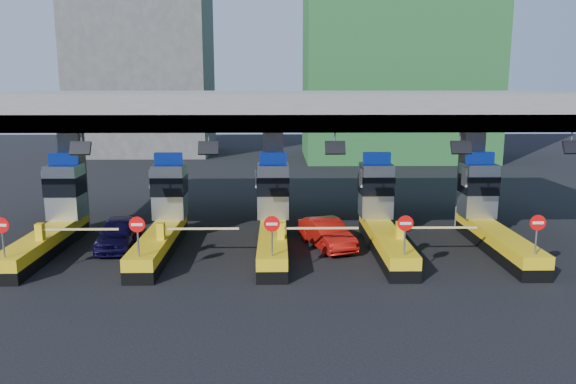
{
  "coord_description": "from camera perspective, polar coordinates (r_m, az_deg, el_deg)",
  "views": [
    {
      "loc": [
        0.22,
        -24.92,
        7.34
      ],
      "look_at": [
        0.69,
        0.0,
        2.57
      ],
      "focal_mm": 35.0,
      "sensor_mm": 36.0,
      "label": 1
    }
  ],
  "objects": [
    {
      "name": "toll_lane_far_right",
      "position": [
        27.67,
        19.67,
        -2.22
      ],
      "size": [
        4.43,
        8.0,
        4.16
      ],
      "color": "black",
      "rests_on": "ground"
    },
    {
      "name": "van",
      "position": [
        26.8,
        -16.84,
        -3.98
      ],
      "size": [
        2.04,
        4.27,
        1.41
      ],
      "primitive_type": "imported",
      "rotation": [
        0.0,
        0.0,
        0.09
      ],
      "color": "black",
      "rests_on": "ground"
    },
    {
      "name": "red_car",
      "position": [
        25.8,
        3.97,
        -4.22
      ],
      "size": [
        2.57,
        4.19,
        1.3
      ],
      "primitive_type": "imported",
      "rotation": [
        0.0,
        0.0,
        0.33
      ],
      "color": "#B6130E",
      "rests_on": "ground"
    },
    {
      "name": "toll_lane_center",
      "position": [
        25.89,
        -1.53,
        -2.45
      ],
      "size": [
        4.43,
        8.0,
        4.16
      ],
      "color": "black",
      "rests_on": "ground"
    },
    {
      "name": "bg_building_concrete",
      "position": [
        62.58,
        -14.53,
        12.01
      ],
      "size": [
        14.0,
        10.0,
        18.0
      ],
      "primitive_type": "cube",
      "color": "#4C4C49",
      "rests_on": "ground"
    },
    {
      "name": "ground",
      "position": [
        25.98,
        -1.53,
        -5.59
      ],
      "size": [
        120.0,
        120.0,
        0.0
      ],
      "primitive_type": "plane",
      "color": "black",
      "rests_on": "ground"
    },
    {
      "name": "toll_lane_far_left",
      "position": [
        27.83,
        -22.61,
        -2.35
      ],
      "size": [
        4.43,
        8.0,
        4.16
      ],
      "color": "black",
      "rests_on": "ground"
    },
    {
      "name": "toll_lane_right",
      "position": [
        26.32,
        9.43,
        -2.37
      ],
      "size": [
        4.43,
        8.0,
        4.16
      ],
      "color": "black",
      "rests_on": "ground"
    },
    {
      "name": "toll_canopy",
      "position": [
        27.81,
        -1.54,
        8.34
      ],
      "size": [
        28.0,
        12.09,
        7.0
      ],
      "color": "slate",
      "rests_on": "ground"
    },
    {
      "name": "bg_building_scaffold",
      "position": [
        58.5,
        11.05,
        17.18
      ],
      "size": [
        18.0,
        12.0,
        28.0
      ],
      "primitive_type": "cube",
      "color": "#1E5926",
      "rests_on": "ground"
    },
    {
      "name": "toll_lane_left",
      "position": [
        26.41,
        -12.46,
        -2.44
      ],
      "size": [
        4.43,
        8.0,
        4.16
      ],
      "color": "black",
      "rests_on": "ground"
    }
  ]
}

